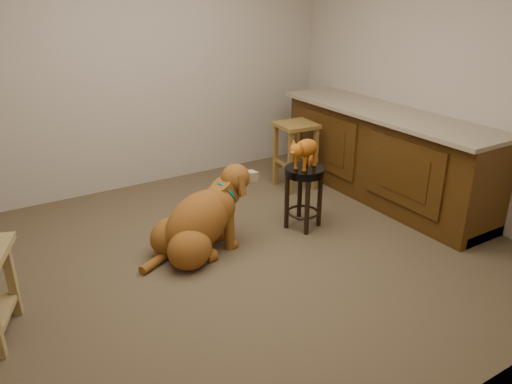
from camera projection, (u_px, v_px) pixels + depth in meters
floor at (237, 256)px, 4.19m from camera, size 4.50×4.00×0.01m
room_shell at (233, 51)px, 3.54m from camera, size 4.54×4.04×2.62m
cabinet_run at (383, 157)px, 5.20m from camera, size 0.70×2.56×0.94m
padded_stool at (304, 185)px, 4.54m from camera, size 0.39×0.39×0.59m
wood_stool at (295, 154)px, 5.48m from camera, size 0.43×0.43×0.73m
golden_retriever at (199, 223)px, 4.14m from camera, size 1.19×0.63×0.76m
tabby_kitten at (305, 150)px, 4.40m from camera, size 0.45×0.32×0.32m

